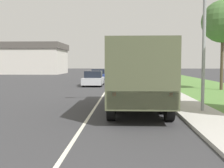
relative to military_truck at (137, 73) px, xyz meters
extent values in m
plane|color=#38383A|center=(-1.98, 28.69, -1.69)|extent=(180.00, 180.00, 0.00)
cube|color=silver|center=(-1.98, 28.69, -1.68)|extent=(0.12, 120.00, 0.00)
cube|color=beige|center=(2.52, 28.69, -1.63)|extent=(1.80, 120.00, 0.12)
cube|color=#56843D|center=(6.92, 28.69, -1.68)|extent=(7.00, 120.00, 0.02)
cube|color=#474C38|center=(0.00, 2.71, -0.05)|extent=(2.44, 2.02, 2.12)
cube|color=#4C5138|center=(0.00, -0.90, 0.10)|extent=(2.44, 5.20, 2.43)
cube|color=#474C38|center=(0.00, -3.45, -0.76)|extent=(2.32, 0.10, 0.60)
cube|color=red|center=(-0.91, -3.47, -0.56)|extent=(0.12, 0.06, 0.12)
cube|color=red|center=(0.91, -3.47, -0.56)|extent=(0.12, 0.06, 0.12)
cylinder|color=black|center=(-1.07, 2.61, -1.14)|extent=(0.30, 1.09, 1.09)
cylinder|color=black|center=(1.07, 2.61, -1.14)|extent=(0.30, 1.09, 1.09)
cylinder|color=black|center=(-1.07, -2.20, -1.14)|extent=(0.30, 1.09, 1.09)
cylinder|color=black|center=(1.07, -2.20, -1.14)|extent=(0.30, 1.09, 1.09)
cylinder|color=black|center=(-1.07, -0.64, -1.14)|extent=(0.30, 1.09, 1.09)
cylinder|color=black|center=(1.07, -0.64, -1.14)|extent=(0.30, 1.09, 1.09)
cube|color=#B7BABF|center=(-3.51, 14.45, -1.20)|extent=(1.82, 4.11, 0.61)
cube|color=black|center=(-3.51, 14.54, -0.57)|extent=(1.60, 1.85, 0.65)
cylinder|color=black|center=(-4.33, 15.77, -1.37)|extent=(0.20, 0.64, 0.64)
cylinder|color=black|center=(-2.70, 15.77, -1.37)|extent=(0.20, 0.64, 0.64)
cylinder|color=black|center=(-4.33, 13.14, -1.37)|extent=(0.20, 0.64, 0.64)
cylinder|color=black|center=(-2.70, 13.14, -1.37)|extent=(0.20, 0.64, 0.64)
cube|color=navy|center=(-4.00, 25.37, -1.21)|extent=(1.94, 4.37, 0.60)
cube|color=black|center=(-4.00, 25.46, -0.59)|extent=(1.71, 1.97, 0.63)
cylinder|color=black|center=(-4.87, 26.77, -1.37)|extent=(0.20, 0.64, 0.64)
cylinder|color=black|center=(-3.13, 26.77, -1.37)|extent=(0.20, 0.64, 0.64)
cylinder|color=black|center=(-4.87, 23.97, -1.37)|extent=(0.20, 0.64, 0.64)
cylinder|color=black|center=(-3.13, 23.97, -1.37)|extent=(0.20, 0.64, 0.64)
cylinder|color=gray|center=(2.77, -0.47, 2.64)|extent=(0.14, 0.14, 8.41)
cylinder|color=#4C3D2D|center=(7.31, 10.47, 0.60)|extent=(0.25, 0.25, 4.54)
sphere|color=#477038|center=(7.31, 10.47, 3.80)|extent=(3.39, 3.39, 3.39)
cube|color=beige|center=(-21.82, 47.65, 0.91)|extent=(16.16, 11.12, 5.19)
cube|color=#514C47|center=(-21.82, 47.65, 4.16)|extent=(16.80, 11.57, 1.30)
camera|label=1|loc=(-0.61, -12.50, 0.41)|focal=45.00mm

